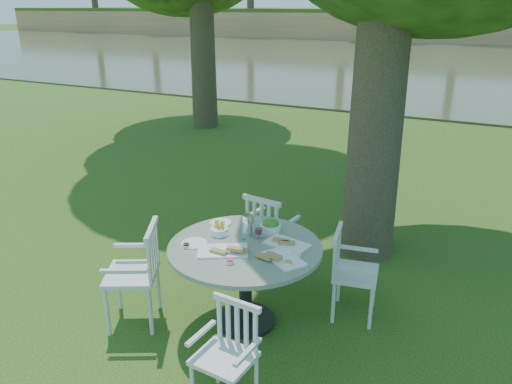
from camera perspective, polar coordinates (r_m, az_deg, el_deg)
ground at (r=5.81m, az=-0.91°, el=-8.49°), size 140.00×140.00×0.00m
table at (r=4.56m, az=-1.25°, el=-7.91°), size 1.39×1.39×0.81m
chair_ne at (r=4.84m, az=10.35°, el=-8.36°), size 0.48×0.51×0.87m
chair_nw at (r=5.45m, az=1.28°, el=-4.18°), size 0.52×0.49×0.93m
chair_sw at (r=4.73m, az=-12.96°, el=-8.39°), size 0.64×0.65×0.98m
chair_se at (r=3.84m, az=-2.97°, el=-17.14°), size 0.43×0.41×0.81m
tableware at (r=4.57m, az=-0.77°, el=-5.10°), size 1.19×0.91×0.21m
river at (r=27.73m, az=22.68°, el=13.23°), size 100.00×28.00×0.12m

